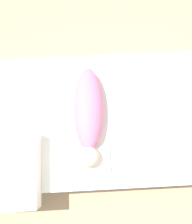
{
  "coord_description": "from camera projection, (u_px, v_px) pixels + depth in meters",
  "views": [
    {
      "loc": [
        0.06,
        0.26,
        1.45
      ],
      "look_at": [
        0.04,
        -0.02,
        0.22
      ],
      "focal_mm": 35.0,
      "sensor_mm": 36.0,
      "label": 1
    }
  ],
  "objects": [
    {
      "name": "ground_plane",
      "position": [
        103.0,
        123.0,
        1.47
      ],
      "size": [
        12.0,
        12.0,
        0.0
      ],
      "primitive_type": "plane",
      "color": "#9E8466"
    },
    {
      "name": "bed_mattress",
      "position": [
        103.0,
        120.0,
        1.39
      ],
      "size": [
        1.59,
        0.82,
        0.17
      ],
      "color": "white",
      "rests_on": "ground_plane"
    },
    {
      "name": "burp_cloth",
      "position": [
        91.0,
        162.0,
        1.24
      ],
      "size": [
        0.21,
        0.17,
        0.02
      ],
      "color": "white",
      "rests_on": "bed_mattress"
    },
    {
      "name": "swaddled_baby",
      "position": [
        88.0,
        114.0,
        1.24
      ],
      "size": [
        0.19,
        0.58,
        0.13
      ],
      "rotation": [
        0.0,
        0.0,
        1.54
      ],
      "color": "pink",
      "rests_on": "bed_mattress"
    },
    {
      "name": "pillow",
      "position": [
        10.0,
        171.0,
        1.18
      ],
      "size": [
        0.32,
        0.39,
        0.11
      ],
      "color": "white",
      "rests_on": "bed_mattress"
    }
  ]
}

